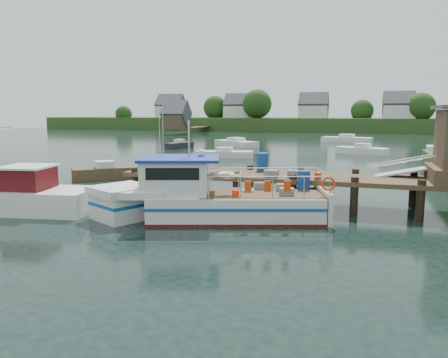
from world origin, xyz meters
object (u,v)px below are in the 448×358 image
(moored_d, at_px, (236,143))
(moored_e, at_px, (180,145))
(moored_far, at_px, (347,139))
(moored_a, at_px, (225,154))
(lobster_boat, at_px, (206,198))
(work_boat, at_px, (10,196))
(moored_rowboat, at_px, (105,172))
(dock, at_px, (406,160))
(moored_b, at_px, (362,150))

(moored_d, xyz_separation_m, moored_e, (-5.66, -4.52, -0.02))
(moored_far, relative_size, moored_a, 1.30)
(lobster_boat, bearing_deg, moored_far, 67.97)
(work_boat, bearing_deg, moored_far, 66.42)
(moored_a, distance_m, moored_e, 12.06)
(lobster_boat, xyz_separation_m, moored_rowboat, (-9.61, 7.95, -0.41))
(moored_far, distance_m, moored_d, 17.29)
(work_boat, bearing_deg, lobster_boat, -1.25)
(dock, distance_m, moored_far, 44.18)
(lobster_boat, xyz_separation_m, moored_b, (6.06, 29.78, -0.43))
(work_boat, xyz_separation_m, moored_far, (12.54, 48.76, -0.23))
(dock, height_order, moored_rowboat, dock)
(work_boat, bearing_deg, moored_rowboat, 87.91)
(moored_rowboat, bearing_deg, moored_e, 90.55)
(moored_a, distance_m, moored_b, 14.15)
(moored_e, bearing_deg, moored_rowboat, -70.88)
(dock, xyz_separation_m, lobster_boat, (-7.61, -3.58, -1.40))
(work_boat, xyz_separation_m, moored_a, (2.26, 23.92, -0.30))
(dock, height_order, moored_far, dock)
(lobster_boat, distance_m, moored_d, 37.12)
(moored_far, distance_m, moored_b, 17.92)
(dock, xyz_separation_m, work_boat, (-16.09, -4.76, -1.59))
(lobster_boat, height_order, moored_d, lobster_boat)
(moored_far, height_order, moored_a, moored_far)
(moored_far, distance_m, moored_a, 26.89)
(moored_far, relative_size, moored_d, 1.11)
(work_boat, distance_m, moored_far, 50.35)
(work_boat, xyz_separation_m, moored_e, (-6.00, 32.71, -0.26))
(moored_rowboat, bearing_deg, dock, -25.34)
(moored_b, xyz_separation_m, moored_d, (-14.88, 6.28, -0.00))
(moored_far, bearing_deg, moored_a, -115.92)
(dock, distance_m, moored_rowboat, 17.86)
(work_boat, xyz_separation_m, moored_rowboat, (-1.13, 9.13, -0.23))
(moored_far, bearing_deg, dock, -88.82)
(dock, distance_m, moored_b, 26.30)
(lobster_boat, distance_m, moored_rowboat, 12.48)
(moored_rowboat, height_order, moored_far, same)
(dock, distance_m, work_boat, 16.86)
(lobster_boat, relative_size, moored_far, 1.34)
(moored_far, bearing_deg, work_boat, -107.85)
(moored_d, bearing_deg, moored_far, 20.20)
(moored_a, bearing_deg, dock, -44.40)
(lobster_boat, xyz_separation_m, moored_far, (4.06, 47.58, -0.41))
(lobster_boat, height_order, moored_far, lobster_boat)
(work_boat, xyz_separation_m, moored_b, (14.54, 30.95, -0.24))
(moored_far, relative_size, moored_e, 1.77)
(lobster_boat, height_order, moored_b, lobster_boat)
(moored_far, bearing_deg, moored_e, -142.55)
(moored_rowboat, distance_m, moored_far, 41.92)
(moored_rowboat, bearing_deg, moored_b, 43.21)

